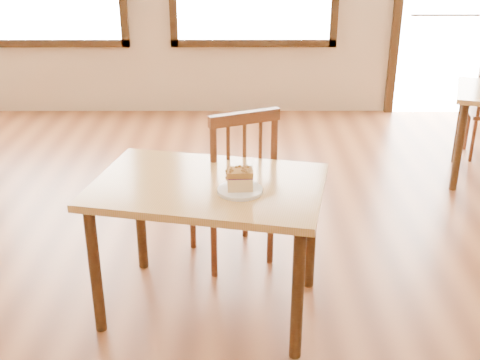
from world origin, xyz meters
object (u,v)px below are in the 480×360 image
(cafe_chair_main, at_px, (233,183))
(cafe_table_main, at_px, (208,201))
(cake_slice, at_px, (240,178))
(plate, at_px, (240,190))

(cafe_chair_main, bearing_deg, cafe_table_main, 52.81)
(cake_slice, bearing_deg, cafe_table_main, 142.79)
(cafe_chair_main, relative_size, cake_slice, 7.47)
(cafe_table_main, height_order, cake_slice, cake_slice)
(cafe_table_main, height_order, plate, plate)
(plate, height_order, cake_slice, cake_slice)
(cafe_chair_main, height_order, plate, cafe_chair_main)
(cafe_table_main, bearing_deg, plate, -22.26)
(plate, bearing_deg, cake_slice, -129.24)
(cafe_table_main, relative_size, plate, 5.81)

